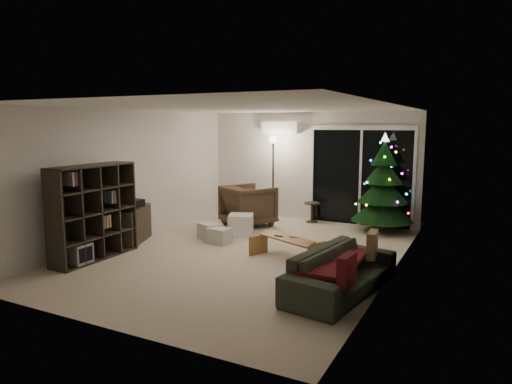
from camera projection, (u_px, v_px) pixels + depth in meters
room at (300, 187)px, 8.87m from camera, size 6.50×7.51×2.60m
bookshelf at (85, 211)px, 7.60m from camera, size 0.73×1.62×1.57m
media_cabinet at (132, 225)px, 8.63m from camera, size 0.78×1.15×0.67m
stereo at (131, 204)px, 8.57m from camera, size 0.34×0.40×0.14m
armchair at (248, 205)px, 10.04m from camera, size 1.33×1.34×0.90m
ottoman at (241, 225)px, 9.21m from camera, size 0.62×0.62×0.42m
cardboard_box_a at (210, 231)px, 8.90m from camera, size 0.52×0.46×0.31m
cardboard_box_b at (219, 236)px, 8.59m from camera, size 0.44×0.35×0.29m
side_table at (312, 212)px, 10.42m from camera, size 0.38×0.38×0.45m
floor_lamp at (273, 180)px, 10.52m from camera, size 0.31×0.31×1.92m
sofa at (341, 271)px, 6.05m from camera, size 1.09×2.10×0.59m
sofa_throw at (334, 261)px, 6.08m from camera, size 0.63×1.44×0.05m
cushion_a at (372, 245)px, 6.48m from camera, size 0.15×0.39×0.39m
cushion_b at (347, 271)px, 5.33m from camera, size 0.14×0.39×0.39m
coffee_table at (287, 248)px, 7.63m from camera, size 1.19×0.82×0.36m
remote_a at (279, 236)px, 7.67m from camera, size 0.14×0.04×0.02m
remote_b at (294, 237)px, 7.60m from camera, size 0.14×0.08×0.02m
christmas_tree at (383, 183)px, 9.41m from camera, size 1.66×1.66×2.05m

